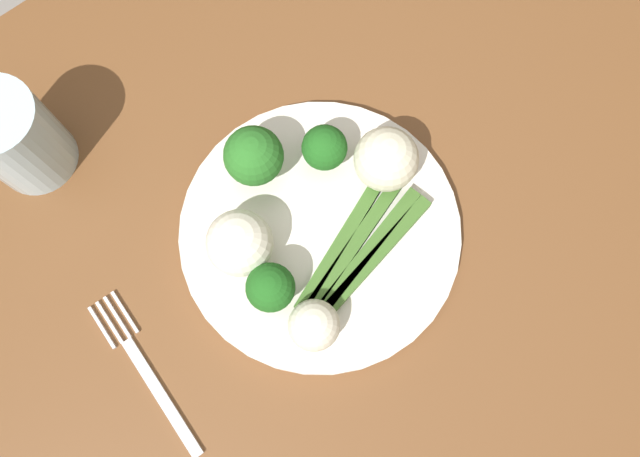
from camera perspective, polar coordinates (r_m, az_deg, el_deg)
The scene contains 12 objects.
ground_plane at distance 1.36m, azimuth 1.77°, elevation -10.58°, with size 6.00×6.00×0.02m, color gray.
dining_table at distance 0.69m, azimuth 3.43°, elevation -5.73°, with size 1.28×0.89×0.77m.
plate at distance 0.58m, azimuth 0.00°, elevation -0.33°, with size 0.26×0.26×0.01m, color silver.
asparagus_bundle at distance 0.56m, azimuth 3.55°, elevation -2.17°, with size 0.16×0.09×0.01m.
broccoli_front_left at distance 0.57m, azimuth 0.41°, elevation 7.34°, with size 0.04×0.04×0.05m.
broccoli_right at distance 0.56m, azimuth -6.06°, elevation 6.54°, with size 0.05×0.05×0.07m.
broccoli_front at distance 0.53m, azimuth -4.53°, elevation -5.40°, with size 0.04×0.04×0.05m.
cauliflower_mid at distance 0.53m, azimuth -0.55°, elevation -8.79°, with size 0.04×0.04×0.04m, color silver.
cauliflower_back at distance 0.57m, azimuth 6.04°, elevation 6.29°, with size 0.06×0.06×0.06m, color beige.
cauliflower_back_right at distance 0.54m, azimuth -7.32°, elevation -1.32°, with size 0.06×0.06×0.06m, color white.
fork at distance 0.59m, azimuth -15.51°, elevation -12.52°, with size 0.03×0.17×0.00m.
water_glass at distance 0.63m, azimuth -25.97°, elevation 7.43°, with size 0.08×0.08×0.10m, color silver.
Camera 1 is at (-0.11, -0.07, 1.34)m, focal length 35.15 mm.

